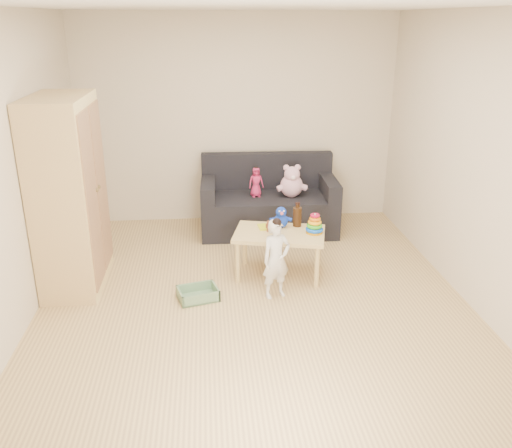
{
  "coord_description": "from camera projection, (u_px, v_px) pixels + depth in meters",
  "views": [
    {
      "loc": [
        -0.41,
        -4.61,
        2.5
      ],
      "look_at": [
        0.05,
        0.25,
        0.65
      ],
      "focal_mm": 38.0,
      "sensor_mm": 36.0,
      "label": 1
    }
  ],
  "objects": [
    {
      "name": "toddler",
      "position": [
        276.0,
        260.0,
        5.09
      ],
      "size": [
        0.33,
        0.27,
        0.75
      ],
      "primitive_type": "imported",
      "rotation": [
        0.0,
        0.0,
        0.36
      ],
      "color": "white",
      "rests_on": "ground"
    },
    {
      "name": "wardrobe",
      "position": [
        69.0,
        194.0,
        5.18
      ],
      "size": [
        0.52,
        1.03,
        1.86
      ],
      "primitive_type": "cube",
      "color": "#EED482",
      "rests_on": "ground"
    },
    {
      "name": "blue_plush",
      "position": [
        281.0,
        217.0,
        5.59
      ],
      "size": [
        0.23,
        0.2,
        0.23
      ],
      "primitive_type": null,
      "rotation": [
        0.0,
        0.0,
        -0.35
      ],
      "color": "#1639C7",
      "rests_on": "play_table"
    },
    {
      "name": "doll",
      "position": [
        256.0,
        182.0,
        6.57
      ],
      "size": [
        0.2,
        0.15,
        0.36
      ],
      "primitive_type": "imported",
      "rotation": [
        0.0,
        0.0,
        0.14
      ],
      "color": "#C22459",
      "rests_on": "sofa"
    },
    {
      "name": "brown_bottle",
      "position": [
        297.0,
        216.0,
        5.62
      ],
      "size": [
        0.09,
        0.09,
        0.26
      ],
      "color": "black",
      "rests_on": "play_table"
    },
    {
      "name": "sofa",
      "position": [
        269.0,
        213.0,
        6.76
      ],
      "size": [
        1.68,
        0.88,
        0.47
      ],
      "primitive_type": "cube",
      "rotation": [
        0.0,
        0.0,
        -0.03
      ],
      "color": "black",
      "rests_on": "ground"
    },
    {
      "name": "wooden_figure",
      "position": [
        268.0,
        226.0,
        5.48
      ],
      "size": [
        0.05,
        0.04,
        0.12
      ],
      "primitive_type": null,
      "rotation": [
        0.0,
        0.0,
        -0.04
      ],
      "color": "brown",
      "rests_on": "play_table"
    },
    {
      "name": "ring_stacker",
      "position": [
        315.0,
        225.0,
        5.45
      ],
      "size": [
        0.18,
        0.18,
        0.21
      ],
      "color": "#C7850A",
      "rests_on": "play_table"
    },
    {
      "name": "yellow_book",
      "position": [
        267.0,
        227.0,
        5.62
      ],
      "size": [
        0.19,
        0.19,
        0.01
      ],
      "primitive_type": "cube",
      "rotation": [
        0.0,
        0.0,
        0.08
      ],
      "color": "#CBD316",
      "rests_on": "play_table"
    },
    {
      "name": "storage_bin",
      "position": [
        198.0,
        293.0,
        5.15
      ],
      "size": [
        0.43,
        0.36,
        0.11
      ],
      "primitive_type": null,
      "rotation": [
        0.0,
        0.0,
        0.26
      ],
      "color": "#678D66",
      "rests_on": "ground"
    },
    {
      "name": "pink_bear",
      "position": [
        292.0,
        183.0,
        6.57
      ],
      "size": [
        0.33,
        0.3,
        0.34
      ],
      "primitive_type": null,
      "rotation": [
        0.0,
        0.0,
        0.16
      ],
      "color": "#E6AAC5",
      "rests_on": "sofa"
    },
    {
      "name": "room",
      "position": [
        253.0,
        165.0,
        4.75
      ],
      "size": [
        4.5,
        4.5,
        4.5
      ],
      "color": "tan",
      "rests_on": "ground"
    },
    {
      "name": "play_table",
      "position": [
        279.0,
        254.0,
        5.57
      ],
      "size": [
        1.01,
        0.77,
        0.48
      ],
      "primitive_type": "cube",
      "rotation": [
        0.0,
        0.0,
        -0.23
      ],
      "color": "#E0BF7B",
      "rests_on": "ground"
    }
  ]
}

